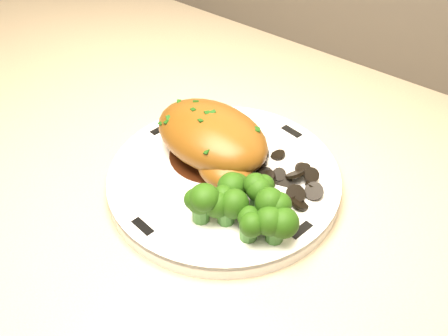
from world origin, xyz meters
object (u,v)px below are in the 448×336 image
Objects in this scene: counter at (116,329)px; broccoli_florets at (245,205)px; plate at (224,181)px; chicken_breast at (213,139)px.

broccoli_florets is at bearing -6.33° from counter.
plate is 1.67× the size of chicken_breast.
plate is 0.04m from chicken_breast.
chicken_breast is 1.53× the size of broccoli_florets.
chicken_breast is (0.21, 0.02, 0.53)m from counter.
counter reaches higher than chicken_breast.
counter reaches higher than plate.
chicken_breast is at bearing 148.58° from plate.
counter is 0.55m from plate.
counter is 0.60m from broccoli_florets.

